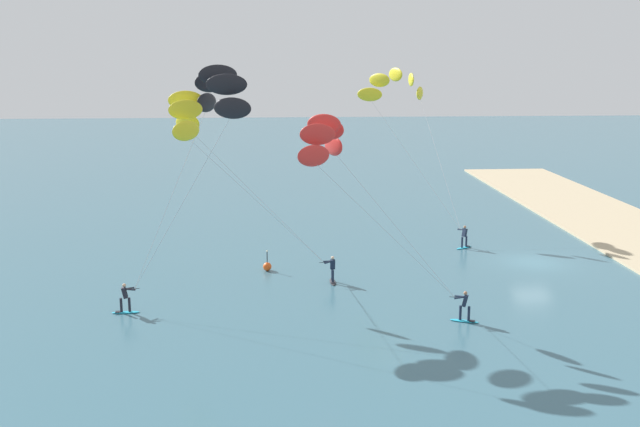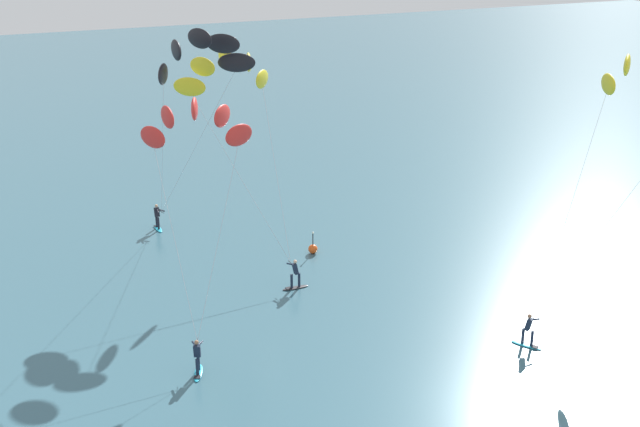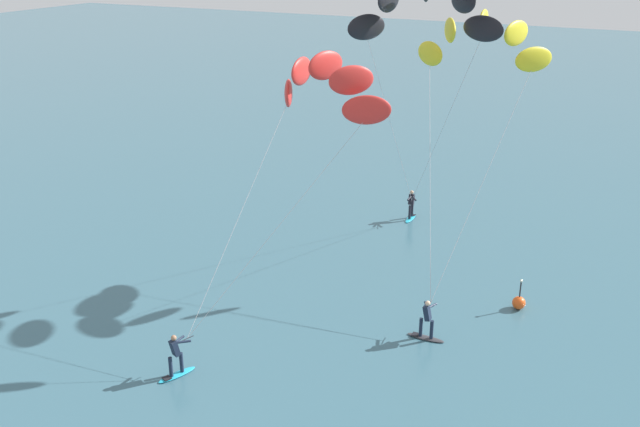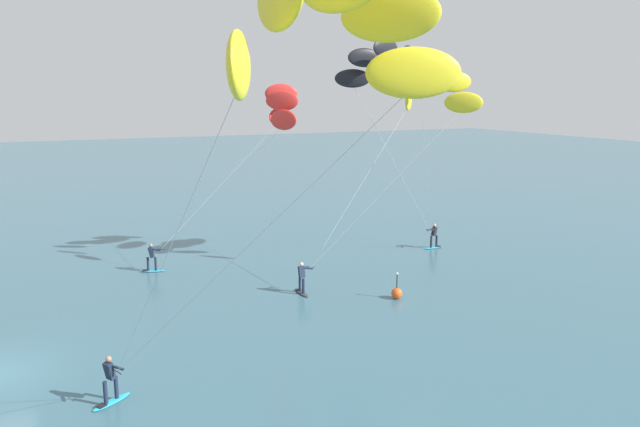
{
  "view_description": "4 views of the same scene",
  "coord_description": "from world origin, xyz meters",
  "px_view_note": "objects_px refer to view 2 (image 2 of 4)",
  "views": [
    {
      "loc": [
        -46.82,
        17.66,
        13.75
      ],
      "look_at": [
        -7.56,
        15.05,
        5.24
      ],
      "focal_mm": 41.16,
      "sensor_mm": 36.0,
      "label": 1
    },
    {
      "loc": [
        -18.87,
        -23.79,
        19.47
      ],
      "look_at": [
        -3.37,
        11.2,
        5.25
      ],
      "focal_mm": 46.58,
      "sensor_mm": 36.0,
      "label": 2
    },
    {
      "loc": [
        3.28,
        -9.42,
        14.84
      ],
      "look_at": [
        -7.69,
        12.91,
        4.98
      ],
      "focal_mm": 39.67,
      "sensor_mm": 36.0,
      "label": 3
    },
    {
      "loc": [
        23.68,
        2.27,
        10.22
      ],
      "look_at": [
        -2.68,
        14.63,
        4.35
      ],
      "focal_mm": 33.59,
      "sensor_mm": 36.0,
      "label": 4
    }
  ],
  "objects_px": {
    "kitesurfer_downwind": "(199,60)",
    "marker_buoy": "(313,249)",
    "kitesurfer_nearshore": "(228,77)",
    "kitesurfer_far_out": "(195,131)"
  },
  "relations": [
    {
      "from": "kitesurfer_far_out",
      "to": "marker_buoy",
      "type": "bearing_deg",
      "value": 23.99
    },
    {
      "from": "kitesurfer_nearshore",
      "to": "kitesurfer_far_out",
      "type": "bearing_deg",
      "value": -118.92
    },
    {
      "from": "kitesurfer_downwind",
      "to": "marker_buoy",
      "type": "height_order",
      "value": "kitesurfer_downwind"
    },
    {
      "from": "kitesurfer_nearshore",
      "to": "kitesurfer_far_out",
      "type": "distance_m",
      "value": 8.7
    },
    {
      "from": "kitesurfer_far_out",
      "to": "kitesurfer_downwind",
      "type": "xyz_separation_m",
      "value": [
        2.04,
        6.05,
        2.36
      ]
    },
    {
      "from": "kitesurfer_far_out",
      "to": "marker_buoy",
      "type": "height_order",
      "value": "kitesurfer_far_out"
    },
    {
      "from": "kitesurfer_nearshore",
      "to": "kitesurfer_downwind",
      "type": "height_order",
      "value": "kitesurfer_downwind"
    },
    {
      "from": "kitesurfer_downwind",
      "to": "marker_buoy",
      "type": "relative_size",
      "value": 9.61
    },
    {
      "from": "kitesurfer_far_out",
      "to": "kitesurfer_downwind",
      "type": "distance_m",
      "value": 6.81
    },
    {
      "from": "kitesurfer_far_out",
      "to": "kitesurfer_downwind",
      "type": "height_order",
      "value": "kitesurfer_downwind"
    }
  ]
}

